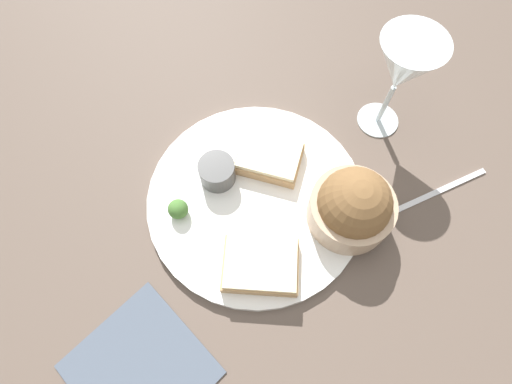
# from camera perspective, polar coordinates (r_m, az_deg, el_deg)

# --- Properties ---
(ground_plane) EXTENTS (4.00, 4.00, 0.00)m
(ground_plane) POSITION_cam_1_polar(r_m,az_deg,el_deg) (0.59, -0.00, -1.32)
(ground_plane) COLOR brown
(dinner_plate) EXTENTS (0.31, 0.31, 0.01)m
(dinner_plate) POSITION_cam_1_polar(r_m,az_deg,el_deg) (0.58, -0.00, -1.06)
(dinner_plate) COLOR white
(dinner_plate) RESTS_ON ground_plane
(salad_bowl) EXTENTS (0.11, 0.11, 0.10)m
(salad_bowl) POSITION_cam_1_polar(r_m,az_deg,el_deg) (0.54, 13.65, -2.00)
(salad_bowl) COLOR tan
(salad_bowl) RESTS_ON dinner_plate
(sauce_ramekin) EXTENTS (0.05, 0.05, 0.04)m
(sauce_ramekin) POSITION_cam_1_polar(r_m,az_deg,el_deg) (0.57, -5.60, 2.99)
(sauce_ramekin) COLOR #4C4C4C
(sauce_ramekin) RESTS_ON dinner_plate
(cheese_toast_near) EXTENTS (0.12, 0.10, 0.03)m
(cheese_toast_near) POSITION_cam_1_polar(r_m,az_deg,el_deg) (0.53, 0.66, -10.39)
(cheese_toast_near) COLOR tan
(cheese_toast_near) RESTS_ON dinner_plate
(cheese_toast_far) EXTENTS (0.11, 0.10, 0.03)m
(cheese_toast_far) POSITION_cam_1_polar(r_m,az_deg,el_deg) (0.59, 1.92, 4.91)
(cheese_toast_far) COLOR tan
(cheese_toast_far) RESTS_ON dinner_plate
(wine_glass) EXTENTS (0.09, 0.09, 0.17)m
(wine_glass) POSITION_cam_1_polar(r_m,az_deg,el_deg) (0.59, 20.28, 16.21)
(wine_glass) COLOR silver
(wine_glass) RESTS_ON ground_plane
(garnish) EXTENTS (0.03, 0.03, 0.03)m
(garnish) POSITION_cam_1_polar(r_m,az_deg,el_deg) (0.56, -11.08, -2.38)
(garnish) COLOR #477533
(garnish) RESTS_ON dinner_plate
(napkin) EXTENTS (0.21, 0.21, 0.01)m
(napkin) POSITION_cam_1_polar(r_m,az_deg,el_deg) (0.56, -16.25, -23.13)
(napkin) COLOR #4C5666
(napkin) RESTS_ON ground_plane
(fork) EXTENTS (0.18, 0.05, 0.01)m
(fork) POSITION_cam_1_polar(r_m,az_deg,el_deg) (0.64, 24.26, -0.06)
(fork) COLOR silver
(fork) RESTS_ON ground_plane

